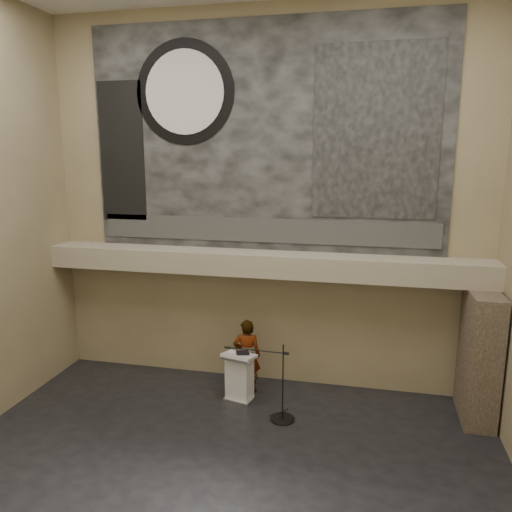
# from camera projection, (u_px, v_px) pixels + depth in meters

# --- Properties ---
(floor) EXTENTS (10.00, 10.00, 0.00)m
(floor) POSITION_uv_depth(u_px,v_px,m) (214.00, 481.00, 8.36)
(floor) COLOR black
(floor) RESTS_ON ground
(wall_back) EXTENTS (10.00, 0.02, 8.50)m
(wall_back) POSITION_uv_depth(u_px,v_px,m) (264.00, 204.00, 11.30)
(wall_back) COLOR #796A4D
(wall_back) RESTS_ON floor
(wall_front) EXTENTS (10.00, 0.02, 8.50)m
(wall_front) POSITION_uv_depth(u_px,v_px,m) (41.00, 313.00, 3.66)
(wall_front) COLOR #796A4D
(wall_front) RESTS_ON floor
(soffit) EXTENTS (10.00, 0.80, 0.50)m
(soffit) POSITION_uv_depth(u_px,v_px,m) (260.00, 263.00, 11.18)
(soffit) COLOR gray
(soffit) RESTS_ON wall_back
(sprinkler_left) EXTENTS (0.04, 0.04, 0.06)m
(sprinkler_left) POSITION_uv_depth(u_px,v_px,m) (192.00, 272.00, 11.54)
(sprinkler_left) COLOR #B2893D
(sprinkler_left) RESTS_ON soffit
(sprinkler_right) EXTENTS (0.04, 0.04, 0.06)m
(sprinkler_right) POSITION_uv_depth(u_px,v_px,m) (345.00, 281.00, 10.79)
(sprinkler_right) COLOR #B2893D
(sprinkler_right) RESTS_ON soffit
(banner) EXTENTS (8.00, 0.05, 5.00)m
(banner) POSITION_uv_depth(u_px,v_px,m) (264.00, 138.00, 10.97)
(banner) COLOR black
(banner) RESTS_ON wall_back
(banner_text_strip) EXTENTS (7.76, 0.02, 0.55)m
(banner_text_strip) POSITION_uv_depth(u_px,v_px,m) (263.00, 230.00, 11.36)
(banner_text_strip) COLOR #2E2E2E
(banner_text_strip) RESTS_ON banner
(banner_clock_rim) EXTENTS (2.30, 0.02, 2.30)m
(banner_clock_rim) POSITION_uv_depth(u_px,v_px,m) (185.00, 92.00, 11.11)
(banner_clock_rim) COLOR black
(banner_clock_rim) RESTS_ON banner
(banner_clock_face) EXTENTS (1.84, 0.02, 1.84)m
(banner_clock_face) POSITION_uv_depth(u_px,v_px,m) (184.00, 92.00, 11.09)
(banner_clock_face) COLOR silver
(banner_clock_face) RESTS_ON banner
(banner_building_print) EXTENTS (2.60, 0.02, 3.60)m
(banner_building_print) POSITION_uv_depth(u_px,v_px,m) (376.00, 132.00, 10.40)
(banner_building_print) COLOR black
(banner_building_print) RESTS_ON banner
(banner_brick_print) EXTENTS (1.10, 0.02, 3.20)m
(banner_brick_print) POSITION_uv_depth(u_px,v_px,m) (122.00, 152.00, 11.72)
(banner_brick_print) COLOR black
(banner_brick_print) RESTS_ON banner
(stone_pier) EXTENTS (0.60, 1.40, 2.70)m
(stone_pier) POSITION_uv_depth(u_px,v_px,m) (479.00, 356.00, 10.09)
(stone_pier) COLOR #403327
(stone_pier) RESTS_ON floor
(lectern) EXTENTS (0.78, 0.64, 1.13)m
(lectern) POSITION_uv_depth(u_px,v_px,m) (240.00, 377.00, 10.94)
(lectern) COLOR silver
(lectern) RESTS_ON floor
(binder) EXTENTS (0.34, 0.30, 0.04)m
(binder) POSITION_uv_depth(u_px,v_px,m) (243.00, 353.00, 10.84)
(binder) COLOR black
(binder) RESTS_ON lectern
(papers) EXTENTS (0.21, 0.27, 0.00)m
(papers) POSITION_uv_depth(u_px,v_px,m) (232.00, 353.00, 10.86)
(papers) COLOR silver
(papers) RESTS_ON lectern
(speaker_person) EXTENTS (0.68, 0.49, 1.71)m
(speaker_person) POSITION_uv_depth(u_px,v_px,m) (247.00, 356.00, 11.34)
(speaker_person) COLOR beige
(speaker_person) RESTS_ON floor
(mic_stand) EXTENTS (1.49, 0.52, 1.64)m
(mic_stand) POSITION_uv_depth(u_px,v_px,m) (280.00, 408.00, 10.23)
(mic_stand) COLOR black
(mic_stand) RESTS_ON floor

